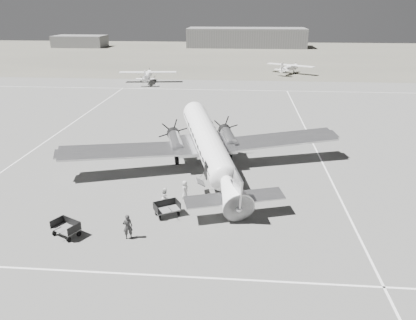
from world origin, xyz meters
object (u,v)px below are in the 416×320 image
Objects in this scene: shed_secondary at (80,41)px; light_plane_left at (148,77)px; hangar_main at (246,37)px; baggage_cart_near at (167,209)px; baggage_cart_far at (66,229)px; light_plane_right at (289,69)px; dc3_airliner at (210,148)px; ramp_agent at (165,197)px; ground_crew at (128,227)px; passenger at (185,190)px.

shed_secondary reaches higher than light_plane_left.
hangar_main reaches higher than baggage_cart_near.
light_plane_right is at bearing 100.62° from baggage_cart_far.
shed_secondary is at bearing 98.61° from dc3_airliner.
ground_crew is at bearing 166.58° from ramp_agent.
dc3_airliner is 17.67× the size of passenger.
ramp_agent is at bearing -93.03° from hangar_main.
light_plane_right reaches higher than passenger.
dc3_airliner is at bearing 79.98° from baggage_cart_far.
baggage_cart_far reaches higher than baggage_cart_near.
ramp_agent is at bearing -82.26° from light_plane_left.
hangar_main is 22.20× the size of baggage_cart_far.
baggage_cart_near is at bearing -125.31° from dc3_airliner.
light_plane_left is 1.04× the size of light_plane_right.
hangar_main is 3.71× the size of light_plane_left.
hangar_main reaches higher than baggage_cart_far.
passenger is at bearing -125.52° from dc3_airliner.
hangar_main is 27.74× the size of passenger.
hangar_main is at bearing 56.36° from baggage_cart_near.
baggage_cart_far is at bearing -145.66° from dc3_airliner.
shed_secondary is 88.92m from light_plane_right.
shed_secondary reaches higher than ramp_agent.
ground_crew is (51.73, -125.26, -1.13)m from shed_secondary.
dc3_airliner is at bearing -63.77° from shed_secondary.
passenger is (-14.68, -63.41, -0.37)m from light_plane_right.
light_plane_right reaches higher than baggage_cart_near.
light_plane_right is at bearing 45.96° from baggage_cart_near.
ramp_agent is (1.63, 4.67, -0.11)m from ground_crew.
dc3_airliner is 7.29m from ramp_agent.
dc3_airliner is at bearing 41.50° from baggage_cart_near.
hangar_main is at bearing 2.81° from ramp_agent.
passenger is (-5.35, -124.08, -2.54)m from hangar_main.
light_plane_right is 68.14m from baggage_cart_near.
hangar_main reaches higher than ramp_agent.
baggage_cart_near is 7.04m from baggage_cart_far.
passenger reaches higher than baggage_cart_far.
light_plane_left is 7.48× the size of passenger.
passenger is (0.91, 2.92, 0.22)m from baggage_cart_near.
hangar_main is 2.33× the size of shed_secondary.
ground_crew is 1.14× the size of ramp_agent.
light_plane_left is at bearing -99.68° from ground_crew.
dc3_airliner is 15.30× the size of ground_crew.
dc3_airliner is 14.30m from baggage_cart_far.
dc3_airliner reaches higher than light_plane_left.
shed_secondary is 131.03m from passenger.
shed_secondary is 135.52m from ground_crew.
ground_crew reaches higher than ramp_agent.
passenger is at bearing -34.77° from ramp_agent.
shed_secondary is 11.75× the size of ramp_agent.
ramp_agent is (-0.38, 1.42, 0.23)m from baggage_cart_near.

